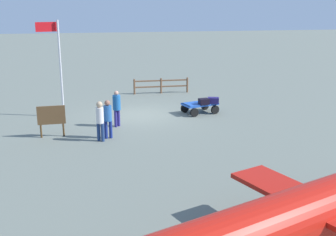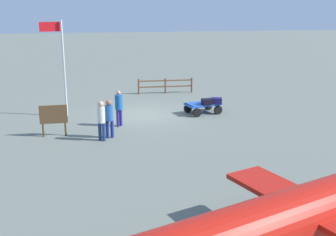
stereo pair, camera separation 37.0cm
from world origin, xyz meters
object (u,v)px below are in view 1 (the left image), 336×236
at_px(worker_lead, 108,116).
at_px(worker_supervisor, 117,106).
at_px(suitcase_tan, 204,101).
at_px(airplane_near, 309,214).
at_px(suitcase_dark, 213,100).
at_px(worker_trailing, 100,118).
at_px(luggage_cart, 200,106).
at_px(suitcase_grey, 207,101).
at_px(flagpole, 58,60).
at_px(signboard, 51,117).

relative_size(worker_lead, worker_supervisor, 0.99).
distance_m(suitcase_tan, airplane_near, 12.66).
height_order(suitcase_dark, worker_trailing, worker_trailing).
height_order(worker_supervisor, airplane_near, airplane_near).
height_order(luggage_cart, suitcase_tan, suitcase_tan).
bearing_deg(suitcase_tan, worker_trailing, 31.86).
distance_m(worker_trailing, airplane_near, 10.23).
xyz_separation_m(luggage_cart, worker_lead, (4.88, 3.32, 0.57)).
xyz_separation_m(worker_trailing, airplane_near, (-4.28, 9.29, 0.14)).
bearing_deg(suitcase_grey, suitcase_tan, 43.79).
bearing_deg(luggage_cart, airplane_near, 85.86).
height_order(flagpole, signboard, flagpole).
bearing_deg(suitcase_dark, suitcase_tan, 12.28).
bearing_deg(airplane_near, worker_trailing, -65.28).
relative_size(worker_supervisor, airplane_near, 0.18).
bearing_deg(signboard, worker_trailing, 154.93).
height_order(suitcase_grey, worker_lead, worker_lead).
distance_m(worker_lead, signboard, 2.44).
relative_size(suitcase_dark, suitcase_grey, 0.98).
height_order(luggage_cart, worker_supervisor, worker_supervisor).
xyz_separation_m(suitcase_dark, worker_lead, (5.55, 3.12, 0.27)).
relative_size(luggage_cart, airplane_near, 0.20).
distance_m(luggage_cart, worker_trailing, 6.38).
bearing_deg(suitcase_dark, worker_lead, 29.35).
distance_m(worker_lead, airplane_near, 10.39).
bearing_deg(flagpole, worker_lead, 118.69).
height_order(suitcase_tan, worker_trailing, worker_trailing).
xyz_separation_m(flagpole, signboard, (0.18, 3.36, -1.96)).
height_order(luggage_cart, worker_trailing, worker_trailing).
relative_size(suitcase_dark, worker_trailing, 0.38).
height_order(suitcase_grey, worker_trailing, worker_trailing).
distance_m(worker_lead, flagpole, 4.92).
distance_m(suitcase_tan, suitcase_dark, 0.55).
height_order(worker_supervisor, signboard, worker_supervisor).
bearing_deg(flagpole, airplane_near, 114.24).
bearing_deg(signboard, worker_lead, 165.15).
height_order(suitcase_grey, airplane_near, airplane_near).
xyz_separation_m(suitcase_dark, flagpole, (7.73, -0.86, 2.15)).
xyz_separation_m(worker_trailing, signboard, (2.02, -0.95, -0.09)).
relative_size(luggage_cart, worker_trailing, 1.16).
bearing_deg(suitcase_tan, flagpole, -7.76).
bearing_deg(airplane_near, worker_supervisor, -73.02).
bearing_deg(worker_trailing, airplane_near, 114.72).
bearing_deg(suitcase_tan, worker_supervisor, 16.18).
bearing_deg(suitcase_grey, airplane_near, 84.33).
height_order(suitcase_tan, suitcase_dark, suitcase_dark).
xyz_separation_m(worker_lead, worker_trailing, (0.34, 0.32, 0.01)).
xyz_separation_m(worker_trailing, flagpole, (1.84, -4.30, 1.87)).
height_order(suitcase_grey, flagpole, flagpole).
distance_m(worker_trailing, signboard, 2.24).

